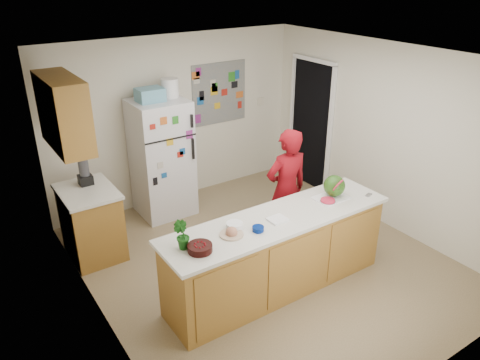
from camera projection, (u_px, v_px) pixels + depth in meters
floor at (264, 262)px, 5.85m from camera, size 4.00×4.50×0.02m
wall_back at (176, 120)px, 7.02m from camera, size 4.00×0.02×2.50m
wall_left at (92, 218)px, 4.31m from camera, size 0.02×4.50×2.50m
wall_right at (385, 136)px, 6.34m from camera, size 0.02×4.50×2.50m
ceiling at (269, 57)px, 4.79m from camera, size 4.00×4.50×0.02m
doorway at (311, 125)px, 7.51m from camera, size 0.03×0.85×2.04m
peninsula_base at (277, 255)px, 5.18m from camera, size 2.60×0.62×0.88m
peninsula_top at (279, 219)px, 4.99m from camera, size 2.68×0.70×0.04m
side_counter_base at (92, 224)px, 5.83m from camera, size 0.60×0.80×0.86m
side_counter_top at (87, 192)px, 5.64m from camera, size 0.64×0.84×0.04m
upper_cabinets at (63, 113)px, 5.11m from camera, size 0.35×1.00×0.80m
refrigerator at (162, 158)px, 6.68m from camera, size 0.75×0.70×1.70m
fridge_top_bin at (150, 95)px, 6.23m from camera, size 0.35×0.28×0.18m
photo_collage at (219, 93)px, 7.26m from camera, size 0.95×0.01×0.95m
person at (286, 190)px, 5.85m from camera, size 0.62×0.44×1.61m
blender_appliance at (84, 170)px, 5.71m from camera, size 0.12×0.12×0.38m
cutting_board at (331, 198)px, 5.39m from camera, size 0.39×0.30×0.01m
watermelon at (334, 186)px, 5.38m from camera, size 0.25×0.25×0.25m
watermelon_slice at (328, 200)px, 5.29m from camera, size 0.16×0.16×0.02m
cherry_bowl at (200, 248)px, 4.39m from camera, size 0.26×0.26×0.07m
white_bowl at (235, 225)px, 4.77m from camera, size 0.18×0.18×0.06m
cobalt_bowl at (258, 229)px, 4.72m from camera, size 0.16×0.16×0.05m
plate at (231, 234)px, 4.66m from camera, size 0.30×0.30×0.02m
paper_towel at (277, 219)px, 4.93m from camera, size 0.20×0.17×0.02m
keys at (369, 195)px, 5.46m from camera, size 0.11×0.07×0.01m
potted_plant at (182, 235)px, 4.39m from camera, size 0.18×0.20×0.28m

